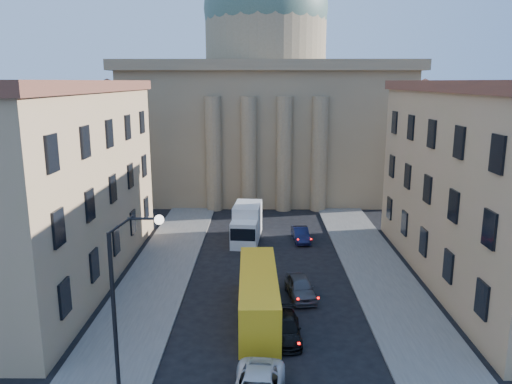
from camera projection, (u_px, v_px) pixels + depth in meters
sidewalk_left at (145, 301)px, 33.85m from camera, size 5.00×60.00×0.15m
sidewalk_right at (396, 301)px, 33.70m from camera, size 5.00×60.00×0.15m
church at (265, 102)px, 67.78m from camera, size 68.02×28.76×36.60m
building_left at (36, 183)px, 36.23m from camera, size 11.60×26.60×14.70m
building_right at (505, 183)px, 35.94m from camera, size 11.60×26.60×14.70m
street_lamp at (124, 289)px, 22.94m from camera, size 2.62×0.44×8.83m
car_right_mid at (286, 328)px, 28.92m from camera, size 1.80×4.25×1.22m
car_right_far at (300, 287)px, 34.46m from camera, size 2.23×4.43×1.45m
car_right_distant at (301, 234)px, 46.54m from camera, size 1.66×4.00×1.29m
city_bus at (258, 294)px, 31.43m from camera, size 2.60×10.27×2.88m
box_truck at (247, 224)px, 46.51m from camera, size 2.87×6.23×3.33m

